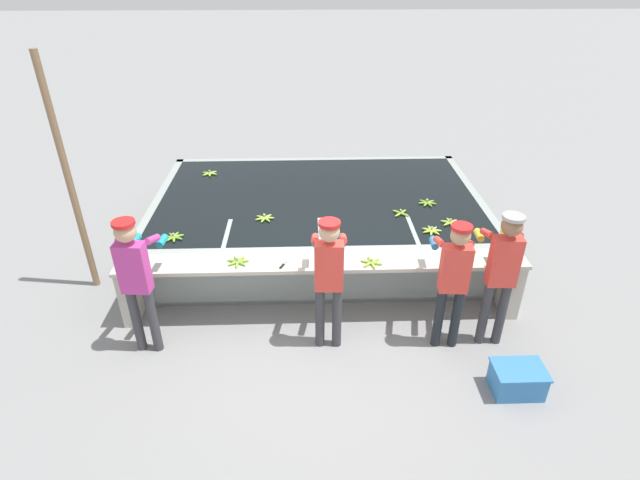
{
  "coord_description": "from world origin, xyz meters",
  "views": [
    {
      "loc": [
        -0.21,
        -4.96,
        4.13
      ],
      "look_at": [
        0.0,
        1.16,
        0.58
      ],
      "focal_mm": 28.0,
      "sensor_mm": 36.0,
      "label": 1
    }
  ],
  "objects_px": {
    "banana_bunch_floating_0": "(265,218)",
    "banana_bunch_floating_4": "(427,203)",
    "banana_bunch_floating_1": "(210,173)",
    "crate": "(517,380)",
    "banana_bunch_floating_3": "(432,231)",
    "banana_bunch_ledge_2": "(467,253)",
    "worker_2": "(453,275)",
    "banana_bunch_ledge_0": "(372,262)",
    "worker_0": "(136,274)",
    "knife_1": "(134,268)",
    "banana_bunch_floating_2": "(401,213)",
    "knife_0": "(285,263)",
    "support_post_left": "(69,181)",
    "banana_bunch_floating_5": "(450,223)",
    "banana_bunch_floating_6": "(174,237)",
    "worker_1": "(329,272)",
    "banana_bunch_ledge_1": "(238,262)",
    "worker_3": "(502,267)"
  },
  "relations": [
    {
      "from": "worker_1",
      "to": "banana_bunch_floating_2",
      "type": "relative_size",
      "value": 7.38
    },
    {
      "from": "banana_bunch_floating_4",
      "to": "crate",
      "type": "xyz_separation_m",
      "value": [
        0.39,
        -2.95,
        -0.68
      ]
    },
    {
      "from": "worker_0",
      "to": "banana_bunch_floating_6",
      "type": "relative_size",
      "value": 6.15
    },
    {
      "from": "banana_bunch_floating_0",
      "to": "knife_1",
      "type": "height_order",
      "value": "banana_bunch_floating_0"
    },
    {
      "from": "banana_bunch_floating_2",
      "to": "banana_bunch_floating_4",
      "type": "relative_size",
      "value": 0.82
    },
    {
      "from": "banana_bunch_floating_1",
      "to": "banana_bunch_ledge_0",
      "type": "xyz_separation_m",
      "value": [
        2.42,
        -2.92,
        0.0
      ]
    },
    {
      "from": "banana_bunch_floating_3",
      "to": "knife_0",
      "type": "bearing_deg",
      "value": -159.3
    },
    {
      "from": "banana_bunch_floating_4",
      "to": "banana_bunch_ledge_0",
      "type": "xyz_separation_m",
      "value": [
        -1.05,
        -1.64,
        0.0
      ]
    },
    {
      "from": "worker_2",
      "to": "banana_bunch_floating_5",
      "type": "xyz_separation_m",
      "value": [
        0.38,
        1.51,
        -0.15
      ]
    },
    {
      "from": "worker_0",
      "to": "banana_bunch_floating_3",
      "type": "bearing_deg",
      "value": 19.07
    },
    {
      "from": "worker_1",
      "to": "banana_bunch_floating_4",
      "type": "relative_size",
      "value": 6.02
    },
    {
      "from": "banana_bunch_floating_1",
      "to": "banana_bunch_floating_2",
      "type": "bearing_deg",
      "value": -28.06
    },
    {
      "from": "knife_1",
      "to": "support_post_left",
      "type": "relative_size",
      "value": 0.1
    },
    {
      "from": "worker_0",
      "to": "banana_bunch_ledge_0",
      "type": "bearing_deg",
      "value": 9.82
    },
    {
      "from": "worker_2",
      "to": "banana_bunch_ledge_0",
      "type": "bearing_deg",
      "value": 149.18
    },
    {
      "from": "banana_bunch_floating_3",
      "to": "crate",
      "type": "distance_m",
      "value": 2.26
    },
    {
      "from": "worker_3",
      "to": "banana_bunch_floating_4",
      "type": "distance_m",
      "value": 2.16
    },
    {
      "from": "banana_bunch_floating_1",
      "to": "crate",
      "type": "bearing_deg",
      "value": -47.54
    },
    {
      "from": "banana_bunch_ledge_0",
      "to": "worker_2",
      "type": "bearing_deg",
      "value": -30.82
    },
    {
      "from": "banana_bunch_floating_2",
      "to": "knife_0",
      "type": "xyz_separation_m",
      "value": [
        -1.65,
        -1.28,
        -0.01
      ]
    },
    {
      "from": "worker_0",
      "to": "banana_bunch_floating_5",
      "type": "xyz_separation_m",
      "value": [
        3.91,
        1.46,
        -0.21
      ]
    },
    {
      "from": "banana_bunch_ledge_0",
      "to": "knife_1",
      "type": "distance_m",
      "value": 2.87
    },
    {
      "from": "banana_bunch_ledge_0",
      "to": "support_post_left",
      "type": "xyz_separation_m",
      "value": [
        -3.8,
        0.88,
        0.75
      ]
    },
    {
      "from": "worker_0",
      "to": "banana_bunch_ledge_1",
      "type": "distance_m",
      "value": 1.19
    },
    {
      "from": "banana_bunch_floating_0",
      "to": "knife_0",
      "type": "distance_m",
      "value": 1.24
    },
    {
      "from": "banana_bunch_floating_0",
      "to": "support_post_left",
      "type": "xyz_separation_m",
      "value": [
        -2.42,
        -0.35,
        0.76
      ]
    },
    {
      "from": "banana_bunch_ledge_1",
      "to": "knife_0",
      "type": "distance_m",
      "value": 0.57
    },
    {
      "from": "banana_bunch_floating_2",
      "to": "support_post_left",
      "type": "bearing_deg",
      "value": -174.31
    },
    {
      "from": "worker_1",
      "to": "banana_bunch_floating_1",
      "type": "relative_size",
      "value": 5.97
    },
    {
      "from": "worker_0",
      "to": "banana_bunch_floating_6",
      "type": "distance_m",
      "value": 1.21
    },
    {
      "from": "banana_bunch_floating_5",
      "to": "crate",
      "type": "relative_size",
      "value": 0.51
    },
    {
      "from": "banana_bunch_ledge_1",
      "to": "support_post_left",
      "type": "relative_size",
      "value": 0.09
    },
    {
      "from": "banana_bunch_floating_5",
      "to": "banana_bunch_ledge_0",
      "type": "relative_size",
      "value": 1.0
    },
    {
      "from": "banana_bunch_ledge_0",
      "to": "support_post_left",
      "type": "bearing_deg",
      "value": 167.01
    },
    {
      "from": "banana_bunch_floating_3",
      "to": "banana_bunch_ledge_2",
      "type": "height_order",
      "value": "banana_bunch_ledge_2"
    },
    {
      "from": "banana_bunch_ledge_1",
      "to": "crate",
      "type": "bearing_deg",
      "value": -24.17
    },
    {
      "from": "worker_0",
      "to": "knife_1",
      "type": "relative_size",
      "value": 5.31
    },
    {
      "from": "worker_1",
      "to": "banana_bunch_floating_4",
      "type": "distance_m",
      "value": 2.65
    },
    {
      "from": "support_post_left",
      "to": "banana_bunch_floating_1",
      "type": "bearing_deg",
      "value": 55.98
    },
    {
      "from": "worker_0",
      "to": "banana_bunch_floating_3",
      "type": "relative_size",
      "value": 6.16
    },
    {
      "from": "knife_0",
      "to": "banana_bunch_floating_5",
      "type": "bearing_deg",
      "value": 22.9
    },
    {
      "from": "worker_2",
      "to": "support_post_left",
      "type": "xyz_separation_m",
      "value": [
        -4.65,
        1.39,
        0.61
      ]
    },
    {
      "from": "worker_3",
      "to": "banana_bunch_ledge_0",
      "type": "distance_m",
      "value": 1.5
    },
    {
      "from": "worker_2",
      "to": "banana_bunch_floating_4",
      "type": "distance_m",
      "value": 2.17
    },
    {
      "from": "banana_bunch_floating_0",
      "to": "banana_bunch_floating_4",
      "type": "bearing_deg",
      "value": 9.71
    },
    {
      "from": "banana_bunch_ledge_0",
      "to": "banana_bunch_ledge_1",
      "type": "relative_size",
      "value": 1.01
    },
    {
      "from": "worker_1",
      "to": "banana_bunch_ledge_0",
      "type": "distance_m",
      "value": 0.74
    },
    {
      "from": "banana_bunch_floating_1",
      "to": "knife_1",
      "type": "relative_size",
      "value": 0.87
    },
    {
      "from": "banana_bunch_floating_0",
      "to": "banana_bunch_floating_6",
      "type": "height_order",
      "value": "same"
    },
    {
      "from": "banana_bunch_floating_2",
      "to": "knife_0",
      "type": "relative_size",
      "value": 0.69
    }
  ]
}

